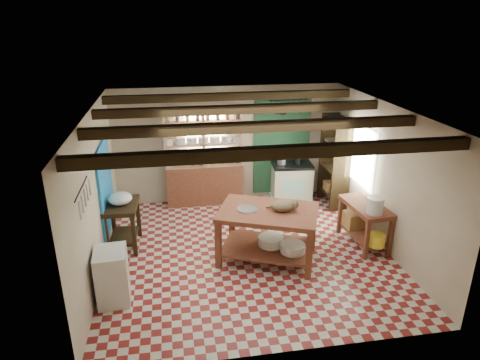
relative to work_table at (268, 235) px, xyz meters
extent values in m
cube|color=maroon|center=(-0.31, 0.26, -0.48)|extent=(5.00, 5.00, 0.02)
cube|color=#4E4E54|center=(-0.31, 0.26, 2.13)|extent=(5.00, 5.00, 0.02)
cube|color=#C2B59C|center=(-0.31, 2.76, 0.83)|extent=(5.00, 0.04, 2.60)
cube|color=#C2B59C|center=(-0.31, -2.24, 0.83)|extent=(5.00, 0.04, 2.60)
cube|color=#C2B59C|center=(-2.81, 0.26, 0.83)|extent=(0.04, 5.00, 2.60)
cube|color=#C2B59C|center=(2.19, 0.26, 0.83)|extent=(0.04, 5.00, 2.60)
cube|color=#2E2110|center=(-0.31, 0.26, 2.01)|extent=(5.00, 3.80, 0.15)
cube|color=#1A78C3|center=(-2.78, 1.16, 0.63)|extent=(0.04, 1.40, 1.60)
cube|color=#1E4D2F|center=(0.94, 2.73, 0.78)|extent=(1.30, 0.04, 2.30)
cube|color=silver|center=(-0.81, 2.74, 1.23)|extent=(0.90, 0.02, 0.80)
cube|color=silver|center=(2.17, 1.26, 0.93)|extent=(0.02, 1.30, 1.20)
cube|color=black|center=(-2.75, -0.94, 1.31)|extent=(0.06, 0.90, 0.28)
cube|color=black|center=(0.94, 2.31, 1.71)|extent=(0.86, 0.12, 0.36)
cube|color=tan|center=(-0.86, 2.57, 0.63)|extent=(1.70, 0.34, 2.20)
cube|color=#2E2110|center=(1.97, 2.06, 0.53)|extent=(0.40, 0.86, 2.00)
cube|color=brown|center=(0.00, 0.00, 0.00)|extent=(1.94, 1.64, 0.93)
cube|color=beige|center=(1.12, 2.41, -0.03)|extent=(0.94, 0.67, 0.87)
cube|color=#2E2110|center=(-2.51, 0.86, -0.04)|extent=(0.63, 0.88, 0.86)
cube|color=silver|center=(-2.53, -0.77, -0.05)|extent=(0.50, 0.58, 0.83)
cube|color=brown|center=(1.87, 0.20, -0.06)|extent=(0.65, 1.16, 0.80)
ellipsoid|color=olive|center=(0.25, -0.05, 0.56)|extent=(0.47, 0.39, 0.19)
cylinder|color=#B8B7C0|center=(-0.34, 0.09, 0.48)|extent=(0.46, 0.46, 0.02)
cylinder|color=silver|center=(0.07, 0.03, -0.14)|extent=(0.57, 0.57, 0.15)
cylinder|color=silver|center=(0.38, -0.26, -0.15)|extent=(0.55, 0.55, 0.15)
cylinder|color=#B8B7C0|center=(0.87, 2.43, 0.52)|extent=(0.21, 0.21, 0.22)
cylinder|color=black|center=(1.22, 2.40, 0.51)|extent=(0.18, 0.18, 0.21)
ellipsoid|color=silver|center=(-2.51, 0.86, 0.50)|extent=(0.45, 0.45, 0.21)
cylinder|color=silver|center=(1.85, -0.15, 0.48)|extent=(0.31, 0.31, 0.29)
cube|color=#AA8044|center=(1.85, 0.50, -0.10)|extent=(0.45, 0.37, 0.30)
cylinder|color=yellow|center=(1.91, -0.25, -0.14)|extent=(0.32, 0.32, 0.22)
camera|label=1|loc=(-1.56, -6.37, 3.55)|focal=32.00mm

